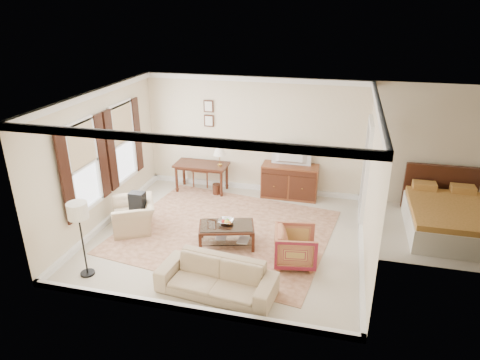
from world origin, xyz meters
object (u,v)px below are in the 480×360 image
at_px(coffee_table, 227,230).
at_px(tv, 291,148).
at_px(sideboard, 290,181).
at_px(striped_armchair, 296,245).
at_px(club_armchair, 133,211).
at_px(sofa, 216,273).
at_px(writing_desk, 202,168).

bearing_deg(coffee_table, tv, 70.74).
relative_size(sideboard, striped_armchair, 1.77).
bearing_deg(club_armchair, sofa, 25.98).
xyz_separation_m(sideboard, coffee_table, (-0.90, -2.59, -0.07)).
xyz_separation_m(writing_desk, sideboard, (2.24, 0.14, -0.20)).
bearing_deg(sofa, sideboard, 87.47).
distance_m(writing_desk, tv, 2.34).
bearing_deg(sofa, writing_desk, 118.41).
bearing_deg(sofa, striped_armchair, 52.01).
bearing_deg(sideboard, club_armchair, -141.20).
xyz_separation_m(sideboard, sofa, (-0.65, -4.09, -0.04)).
distance_m(writing_desk, coffee_table, 2.80).
relative_size(tv, club_armchair, 0.93).
distance_m(writing_desk, sofa, 4.26).
distance_m(tv, sofa, 4.22).
distance_m(tv, striped_armchair, 3.07).
bearing_deg(club_armchair, striped_armchair, 53.47).
bearing_deg(sideboard, striped_armchair, -80.09).
xyz_separation_m(coffee_table, striped_armchair, (1.41, -0.32, 0.04)).
bearing_deg(tv, coffee_table, 70.74).
relative_size(sideboard, coffee_table, 1.13).
bearing_deg(club_armchair, tv, 100.14).
height_order(coffee_table, sofa, sofa).
bearing_deg(coffee_table, writing_desk, 118.69).
height_order(writing_desk, club_armchair, club_armchair).
relative_size(coffee_table, striped_armchair, 1.56).
distance_m(striped_armchair, sofa, 1.65).
height_order(writing_desk, sofa, sofa).
xyz_separation_m(writing_desk, club_armchair, (-0.76, -2.27, -0.19)).
bearing_deg(writing_desk, coffee_table, -61.31).
distance_m(sideboard, tv, 0.88).
height_order(sideboard, sofa, sideboard).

